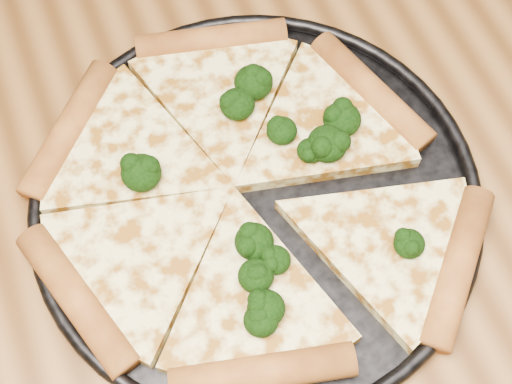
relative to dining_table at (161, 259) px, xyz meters
name	(u,v)px	position (x,y,z in m)	size (l,w,h in m)	color
dining_table	(161,259)	(0.00, 0.00, 0.00)	(1.20, 0.90, 0.75)	brown
pizza_pan	(256,197)	(0.08, -0.02, 0.10)	(0.33, 0.33, 0.02)	black
pizza	(241,190)	(0.07, -0.02, 0.11)	(0.33, 0.32, 0.02)	#FFF39C
broccoli_florets	(271,179)	(0.09, -0.02, 0.12)	(0.18, 0.20, 0.02)	black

